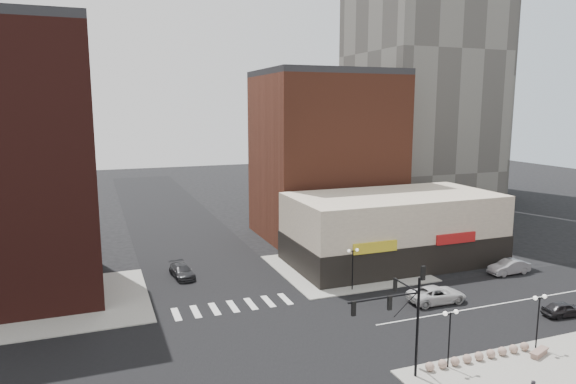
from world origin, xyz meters
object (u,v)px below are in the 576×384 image
street_lamp_ne (353,258)px  street_lamp_se_a (450,324)px  dark_sedan_north (182,271)px  stone_bench (539,353)px  silver_sedan (509,267)px  dark_sedan_east (564,309)px  traffic_signal (403,308)px  white_suv (437,294)px  street_lamp_se_b (539,308)px

street_lamp_ne → street_lamp_se_a: bearing=-93.6°
dark_sedan_north → stone_bench: bearing=-58.5°
street_lamp_ne → silver_sedan: bearing=-4.7°
dark_sedan_east → stone_bench: size_ratio=1.90×
traffic_signal → white_suv: 15.38m
street_lamp_ne → dark_sedan_east: street_lamp_ne is taller
street_lamp_ne → dark_sedan_east: size_ratio=1.10×
street_lamp_se_b → dark_sedan_north: bearing=130.4°
white_suv → silver_sedan: size_ratio=1.17×
white_suv → dark_sedan_east: bearing=-125.8°
street_lamp_ne → stone_bench: size_ratio=2.09×
street_lamp_se_b → stone_bench: size_ratio=2.09×
street_lamp_se_a → traffic_signal: bearing=177.4°
dark_sedan_north → silver_sedan: bearing=-25.8°
street_lamp_se_a → silver_sedan: bearing=36.9°
street_lamp_se_a → street_lamp_ne: 16.03m
dark_sedan_east → street_lamp_ne: bearing=56.5°
dark_sedan_east → street_lamp_se_a: bearing=111.2°
white_suv → silver_sedan: silver_sedan is taller
street_lamp_se_b → street_lamp_se_a: bearing=180.0°
dark_sedan_east → dark_sedan_north: dark_sedan_north is taller
white_suv → stone_bench: size_ratio=2.79×
silver_sedan → stone_bench: bearing=-38.4°
traffic_signal → dark_sedan_east: size_ratio=2.05×
street_lamp_se_b → stone_bench: street_lamp_se_b is taller
street_lamp_se_a → street_lamp_ne: (1.00, 16.00, 0.00)m
dark_sedan_east → silver_sedan: silver_sedan is taller
dark_sedan_east → silver_sedan: 11.36m
silver_sedan → dark_sedan_north: (-33.41, 11.47, -0.10)m
street_lamp_se_b → stone_bench: (-0.73, -1.00, -2.93)m
dark_sedan_east → white_suv: bearing=58.8°
silver_sedan → traffic_signal: bearing=-58.7°
street_lamp_ne → white_suv: size_ratio=0.75×
dark_sedan_north → white_suv: bearing=-43.3°
dark_sedan_east → stone_bench: dark_sedan_east is taller
traffic_signal → dark_sedan_east: bearing=11.1°
traffic_signal → street_lamp_se_a: traffic_signal is taller
street_lamp_se_a → white_suv: street_lamp_se_a is taller
dark_sedan_north → street_lamp_se_a: bearing=-68.4°
white_suv → silver_sedan: bearing=-69.7°
street_lamp_ne → white_suv: (5.87, -5.54, -2.52)m
white_suv → street_lamp_se_a: bearing=149.0°
street_lamp_se_b → street_lamp_ne: size_ratio=1.00×
traffic_signal → street_lamp_se_a: bearing=-2.6°
traffic_signal → white_suv: bearing=44.1°
traffic_signal → silver_sedan: (23.09, 14.33, -4.18)m
dark_sedan_north → dark_sedan_east: bearing=-43.8°
street_lamp_se_b → white_suv: bearing=96.2°
street_lamp_ne → dark_sedan_east: 18.86m
dark_sedan_north → stone_bench: size_ratio=2.37×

